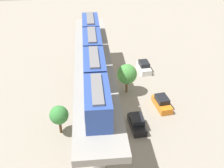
# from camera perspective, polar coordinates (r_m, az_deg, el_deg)

# --- Properties ---
(ground_plane) EXTENTS (120.00, 120.00, 0.00)m
(ground_plane) POSITION_cam_1_polar(r_m,az_deg,el_deg) (43.36, -3.45, -4.39)
(ground_plane) COLOR gray
(viaduct) EXTENTS (5.20, 35.80, 7.52)m
(viaduct) POSITION_cam_1_polar(r_m,az_deg,el_deg) (40.14, -3.72, 2.37)
(viaduct) COLOR #999691
(viaduct) RESTS_ON ground
(train) EXTENTS (2.64, 27.45, 3.24)m
(train) POSITION_cam_1_polar(r_m,az_deg,el_deg) (37.60, -3.81, 5.67)
(train) COLOR #2D4CA5
(train) RESTS_ON viaduct
(parked_car_orange) EXTENTS (2.37, 4.41, 1.76)m
(parked_car_orange) POSITION_cam_1_polar(r_m,az_deg,el_deg) (43.24, 10.02, -3.80)
(parked_car_orange) COLOR orange
(parked_car_orange) RESTS_ON ground
(parked_car_white) EXTENTS (2.16, 4.34, 1.76)m
(parked_car_white) POSITION_cam_1_polar(r_m,az_deg,el_deg) (52.49, 6.46, 3.43)
(parked_car_white) COLOR white
(parked_car_white) RESTS_ON ground
(parked_car_black) EXTENTS (2.15, 4.34, 1.76)m
(parked_car_black) POSITION_cam_1_polar(r_m,az_deg,el_deg) (39.06, 5.06, -7.86)
(parked_car_black) COLOR black
(parked_car_black) RESTS_ON ground
(tree_near_viaduct) EXTENTS (2.49, 2.49, 4.19)m
(tree_near_viaduct) POSITION_cam_1_polar(r_m,az_deg,el_deg) (37.39, -10.64, -6.20)
(tree_near_viaduct) COLOR brown
(tree_near_viaduct) RESTS_ON ground
(tree_mid_lot) EXTENTS (3.19, 3.19, 5.00)m
(tree_mid_lot) POSITION_cam_1_polar(r_m,az_deg,el_deg) (44.64, 3.02, 1.99)
(tree_mid_lot) COLOR brown
(tree_mid_lot) RESTS_ON ground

